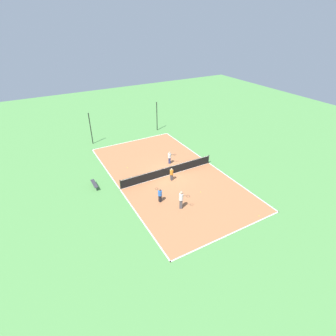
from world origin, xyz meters
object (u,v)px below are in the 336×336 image
(tennis_ball_near_net, at_px, (201,192))
(fence_post_back_right, at_px, (157,116))
(tennis_net, at_px, (168,171))
(fence_post_back_left, at_px, (91,129))
(tennis_ball_left_sideline, at_px, (127,168))
(player_far_white, at_px, (170,157))
(tennis_ball_midcourt, at_px, (259,216))
(tennis_ball_far_baseline, at_px, (172,155))
(player_center_orange, at_px, (172,174))
(player_near_blue, at_px, (160,194))
(player_near_white, at_px, (181,199))
(bench, at_px, (94,184))

(tennis_ball_near_net, bearing_deg, fence_post_back_right, 77.39)
(tennis_net, bearing_deg, fence_post_back_left, 112.11)
(tennis_ball_near_net, height_order, fence_post_back_left, fence_post_back_left)
(tennis_ball_left_sideline, distance_m, fence_post_back_right, 11.83)
(tennis_ball_near_net, distance_m, fence_post_back_left, 17.44)
(player_far_white, relative_size, tennis_ball_midcourt, 22.03)
(tennis_ball_far_baseline, bearing_deg, player_center_orange, -120.56)
(player_near_blue, height_order, player_far_white, player_far_white)
(player_near_white, relative_size, player_far_white, 1.22)
(player_center_orange, distance_m, fence_post_back_left, 13.82)
(bench, height_order, tennis_ball_near_net, bench)
(player_center_orange, distance_m, tennis_ball_far_baseline, 5.52)
(player_near_white, height_order, fence_post_back_right, fence_post_back_right)
(tennis_ball_far_baseline, bearing_deg, fence_post_back_left, 132.27)
(player_near_blue, height_order, tennis_ball_near_net, player_near_blue)
(tennis_net, xyz_separation_m, fence_post_back_left, (-4.84, 11.92, 1.56))
(player_near_blue, height_order, tennis_ball_far_baseline, player_near_blue)
(player_center_orange, bearing_deg, fence_post_back_left, 18.65)
(tennis_ball_near_net, bearing_deg, tennis_ball_midcourt, -66.47)
(fence_post_back_left, height_order, fence_post_back_right, same)
(player_center_orange, distance_m, player_far_white, 3.54)
(tennis_net, height_order, bench, tennis_net)
(player_far_white, bearing_deg, fence_post_back_left, 156.20)
(bench, distance_m, player_center_orange, 7.81)
(tennis_ball_near_net, height_order, tennis_ball_midcourt, same)
(tennis_net, bearing_deg, bench, 167.68)
(tennis_net, xyz_separation_m, tennis_ball_far_baseline, (2.63, 3.70, -0.50))
(tennis_net, distance_m, tennis_ball_near_net, 4.50)
(tennis_ball_left_sideline, xyz_separation_m, tennis_ball_midcourt, (6.79, -13.18, 0.00))
(tennis_ball_near_net, xyz_separation_m, tennis_ball_midcourt, (2.32, -5.32, 0.00))
(tennis_net, bearing_deg, fence_post_back_right, 67.89)
(player_near_blue, bearing_deg, bench, 37.35)
(fence_post_back_right, bearing_deg, player_far_white, -109.27)
(fence_post_back_left, xyz_separation_m, fence_post_back_right, (9.69, 0.00, 0.00))
(fence_post_back_left, bearing_deg, fence_post_back_right, 0.00)
(player_near_white, bearing_deg, tennis_ball_far_baseline, 104.10)
(fence_post_back_left, bearing_deg, player_far_white, -57.31)
(player_near_white, xyz_separation_m, tennis_ball_far_baseline, (4.35, 9.12, -1.03))
(tennis_ball_midcourt, bearing_deg, tennis_ball_left_sideline, 117.26)
(bench, bearing_deg, player_near_white, -140.73)
(player_far_white, height_order, tennis_ball_left_sideline, player_far_white)
(tennis_ball_near_net, bearing_deg, bench, 145.69)
(tennis_ball_midcourt, bearing_deg, player_near_white, 141.32)
(bench, bearing_deg, tennis_ball_near_net, -124.31)
(player_near_white, height_order, fence_post_back_left, fence_post_back_left)
(player_center_orange, distance_m, tennis_ball_left_sideline, 5.58)
(fence_post_back_left, bearing_deg, tennis_net, -67.89)
(player_far_white, bearing_deg, fence_post_back_right, 104.24)
(player_far_white, bearing_deg, tennis_ball_left_sideline, -163.19)
(player_near_blue, xyz_separation_m, tennis_ball_midcourt, (6.43, -5.97, -0.76))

